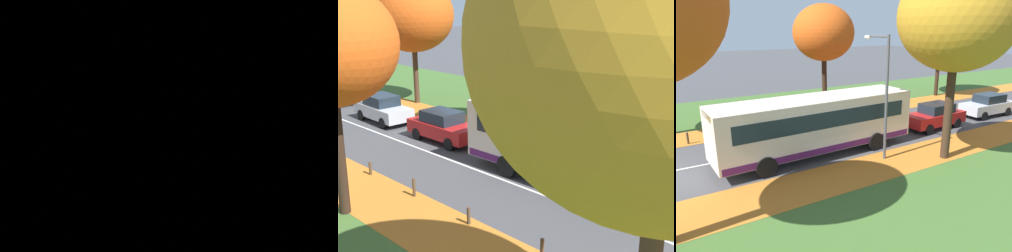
# 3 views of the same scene
# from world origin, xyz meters

# --- Properties ---
(leaf_litter_left) EXTENTS (2.80, 60.00, 0.00)m
(leaf_litter_left) POSITION_xyz_m (-4.60, 14.00, 0.01)
(leaf_litter_left) COLOR #B26B23
(leaf_litter_left) RESTS_ON grass_verge_left
(grass_verge_right) EXTENTS (12.00, 90.00, 0.01)m
(grass_verge_right) POSITION_xyz_m (9.20, 20.00, 0.00)
(grass_verge_right) COLOR #3D6028
(grass_verge_right) RESTS_ON ground
(leaf_litter_right) EXTENTS (2.80, 60.00, 0.00)m
(leaf_litter_right) POSITION_xyz_m (4.60, 14.00, 0.01)
(leaf_litter_right) COLOR #B26B23
(leaf_litter_right) RESTS_ON grass_verge_right
(road_centre_line) EXTENTS (0.12, 80.00, 0.01)m
(road_centre_line) POSITION_xyz_m (0.00, 20.00, 0.00)
(road_centre_line) COLOR silver
(road_centre_line) RESTS_ON ground
(tree_left_nearest) EXTENTS (6.29, 6.29, 9.67)m
(tree_left_nearest) POSITION_xyz_m (-6.16, 1.28, 6.82)
(tree_left_nearest) COLOR #422D1E
(tree_left_nearest) RESTS_ON ground
(tree_right_near) EXTENTS (5.39, 5.39, 9.15)m
(tree_right_near) POSITION_xyz_m (5.50, 13.27, 6.70)
(tree_right_near) COLOR #382619
(tree_right_near) RESTS_ON ground
(tree_right_mid) EXTENTS (5.53, 5.53, 8.53)m
(tree_right_mid) POSITION_xyz_m (5.92, 25.02, 6.03)
(tree_right_mid) COLOR #422D1E
(tree_right_mid) RESTS_ON ground
(bollard_third) EXTENTS (0.12, 0.12, 0.68)m
(bollard_third) POSITION_xyz_m (-3.52, 5.78, 0.34)
(bollard_third) COLOR #4C3823
(bollard_third) RESTS_ON ground
(bollard_fourth) EXTENTS (0.12, 0.12, 0.61)m
(bollard_fourth) POSITION_xyz_m (-3.57, 8.95, 0.31)
(bollard_fourth) COLOR #4C3823
(bollard_fourth) RESTS_ON ground
(bollard_fifth) EXTENTS (0.12, 0.12, 0.73)m
(bollard_fifth) POSITION_xyz_m (-3.52, 12.12, 0.37)
(bollard_fifth) COLOR #4C3823
(bollard_fifth) RESTS_ON ground
(bollard_sixth) EXTENTS (0.12, 0.12, 0.58)m
(bollard_sixth) POSITION_xyz_m (-3.53, 15.29, 0.29)
(bollard_sixth) COLOR #4C3823
(bollard_sixth) RESTS_ON ground
(streetlamp_right) EXTENTS (1.89, 0.28, 6.00)m
(streetlamp_right) POSITION_xyz_m (3.67, 10.61, 3.74)
(streetlamp_right) COLOR #47474C
(streetlamp_right) RESTS_ON ground
(bus) EXTENTS (2.85, 10.46, 2.98)m
(bus) POSITION_xyz_m (1.64, 8.08, 1.70)
(bus) COLOR beige
(bus) RESTS_ON ground
(car_red_lead) EXTENTS (1.84, 4.23, 1.62)m
(car_red_lead) POSITION_xyz_m (1.62, 16.70, 0.81)
(car_red_lead) COLOR #B21919
(car_red_lead) RESTS_ON ground
(car_silver_following) EXTENTS (1.93, 4.27, 1.62)m
(car_silver_following) POSITION_xyz_m (1.52, 22.35, 0.81)
(car_silver_following) COLOR #B7BABF
(car_silver_following) RESTS_ON ground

